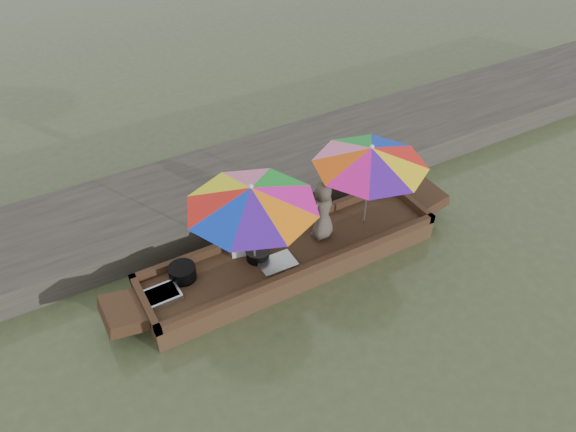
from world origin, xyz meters
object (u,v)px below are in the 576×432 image
cooking_pot (182,272)px  supply_bag (240,247)px  charcoal_grill (258,254)px  umbrella_stern (368,186)px  umbrella_bow (253,227)px  tray_scallop (277,264)px  boat_hull (291,258)px  vendor (323,210)px  tray_crayfish (160,296)px

cooking_pot → supply_bag: size_ratio=1.49×
charcoal_grill → umbrella_stern: umbrella_stern is taller
charcoal_grill → supply_bag: supply_bag is taller
charcoal_grill → umbrella_bow: size_ratio=0.18×
cooking_pot → tray_scallop: bearing=-18.7°
umbrella_stern → tray_scallop: bearing=-174.3°
boat_hull → vendor: (0.63, 0.08, 0.70)m
boat_hull → umbrella_stern: umbrella_stern is taller
supply_bag → umbrella_stern: umbrella_stern is taller
cooking_pot → supply_bag: bearing=4.3°
vendor → supply_bag: bearing=-28.4°
supply_bag → charcoal_grill: bearing=-53.5°
umbrella_stern → vendor: bearing=174.4°
supply_bag → umbrella_bow: size_ratio=0.14×
cooking_pot → vendor: size_ratio=0.40×
tray_crayfish → supply_bag: bearing=11.9°
umbrella_bow → umbrella_stern: size_ratio=1.08×
boat_hull → umbrella_bow: umbrella_bow is taller
tray_crayfish → charcoal_grill: charcoal_grill is taller
charcoal_grill → vendor: size_ratio=0.35×
tray_scallop → umbrella_stern: bearing=5.7°
supply_bag → umbrella_bow: (0.09, -0.36, 0.65)m
supply_bag → tray_scallop: bearing=-54.8°
boat_hull → cooking_pot: cooking_pot is taller
umbrella_stern → tray_crayfish: bearing=179.1°
umbrella_bow → tray_scallop: bearing=-31.1°
tray_scallop → supply_bag: supply_bag is taller
charcoal_grill → supply_bag: 0.32m
tray_scallop → tray_crayfish: bearing=172.6°
vendor → umbrella_bow: umbrella_bow is taller
tray_scallop → umbrella_bow: bearing=148.9°
supply_bag → vendor: vendor is taller
tray_crayfish → umbrella_bow: size_ratio=0.29×
cooking_pot → umbrella_stern: bearing=-5.2°
cooking_pot → charcoal_grill: bearing=-8.7°
vendor → umbrella_bow: size_ratio=0.53×
supply_bag → tray_crayfish: bearing=-168.1°
tray_crayfish → umbrella_bow: umbrella_bow is taller
umbrella_stern → boat_hull: bearing=180.0°
cooking_pot → boat_hull: bearing=-9.4°
tray_crayfish → vendor: (2.80, 0.02, 0.48)m
tray_scallop → umbrella_bow: 0.82m
boat_hull → cooking_pot: bearing=170.6°
tray_crayfish → tray_scallop: bearing=-7.4°
cooking_pot → vendor: bearing=-5.1°
boat_hull → charcoal_grill: size_ratio=13.51×
boat_hull → supply_bag: supply_bag is taller
cooking_pot → charcoal_grill: 1.20m
boat_hull → supply_bag: (-0.74, 0.36, 0.30)m
umbrella_bow → umbrella_stern: 2.08m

